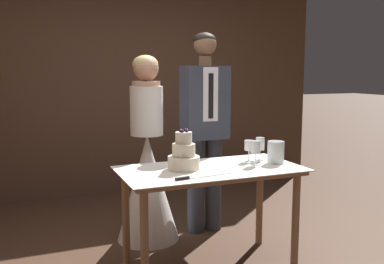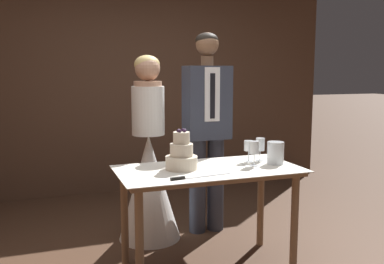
{
  "view_description": "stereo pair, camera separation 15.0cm",
  "coord_description": "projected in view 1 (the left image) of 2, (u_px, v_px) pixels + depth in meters",
  "views": [
    {
      "loc": [
        -1.21,
        -2.81,
        1.47
      ],
      "look_at": [
        0.07,
        0.32,
        0.99
      ],
      "focal_mm": 40.0,
      "sensor_mm": 36.0,
      "label": 1
    },
    {
      "loc": [
        -1.07,
        -2.86,
        1.47
      ],
      "look_at": [
        0.07,
        0.32,
        0.99
      ],
      "focal_mm": 40.0,
      "sensor_mm": 36.0,
      "label": 2
    }
  ],
  "objects": [
    {
      "name": "wine_glass_far",
      "position": [
        255.0,
        148.0,
        3.2
      ],
      "size": [
        0.07,
        0.07,
        0.19
      ],
      "color": "silver",
      "rests_on": "cake_table"
    },
    {
      "name": "wine_glass_near",
      "position": [
        260.0,
        145.0,
        3.38
      ],
      "size": [
        0.07,
        0.07,
        0.18
      ],
      "color": "silver",
      "rests_on": "cake_table"
    },
    {
      "name": "cake_table",
      "position": [
        210.0,
        182.0,
        3.13
      ],
      "size": [
        1.33,
        0.69,
        0.77
      ],
      "color": "#8E6B4C",
      "rests_on": "ground_plane"
    },
    {
      "name": "bride",
      "position": [
        148.0,
        173.0,
        3.7
      ],
      "size": [
        0.54,
        0.54,
        1.6
      ],
      "color": "white",
      "rests_on": "ground_plane"
    },
    {
      "name": "wine_glass_middle",
      "position": [
        249.0,
        147.0,
        3.34
      ],
      "size": [
        0.07,
        0.07,
        0.17
      ],
      "color": "silver",
      "rests_on": "cake_table"
    },
    {
      "name": "tiered_cake",
      "position": [
        184.0,
        156.0,
        3.07
      ],
      "size": [
        0.23,
        0.23,
        0.29
      ],
      "color": "beige",
      "rests_on": "cake_table"
    },
    {
      "name": "wall_back",
      "position": [
        124.0,
        77.0,
        5.17
      ],
      "size": [
        5.17,
        0.12,
        2.8
      ],
      "primitive_type": "cube",
      "color": "#513828",
      "rests_on": "ground_plane"
    },
    {
      "name": "hurricane_candle",
      "position": [
        276.0,
        153.0,
        3.28
      ],
      "size": [
        0.13,
        0.13,
        0.17
      ],
      "color": "silver",
      "rests_on": "cake_table"
    },
    {
      "name": "groom",
      "position": [
        205.0,
        123.0,
        3.84
      ],
      "size": [
        0.4,
        0.25,
        1.8
      ],
      "color": "#333847",
      "rests_on": "ground_plane"
    },
    {
      "name": "cake_knife",
      "position": [
        194.0,
        177.0,
        2.82
      ],
      "size": [
        0.45,
        0.08,
        0.02
      ],
      "rotation": [
        0.0,
        0.0,
        0.12
      ],
      "color": "silver",
      "rests_on": "cake_table"
    }
  ]
}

